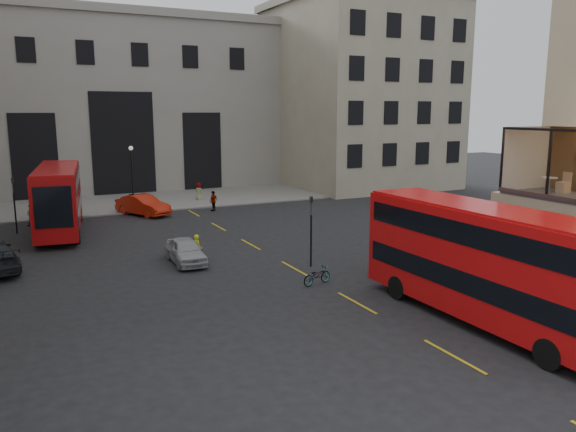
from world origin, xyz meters
name	(u,v)px	position (x,y,z in m)	size (l,w,h in m)	color
ground	(497,346)	(0.00, 0.00, 0.00)	(140.00, 140.00, 0.00)	black
gateway	(112,99)	(-5.00, 47.99, 9.39)	(35.00, 10.60, 18.00)	gray
building_right	(357,90)	(20.00, 39.97, 10.39)	(16.60, 18.60, 20.00)	#A7A087
pavement_far	(125,202)	(-6.00, 38.00, 0.06)	(40.00, 12.00, 0.12)	slate
traffic_light_near	(311,222)	(-1.00, 12.00, 2.42)	(0.16, 0.20, 3.80)	black
traffic_light_far	(14,198)	(-15.00, 28.00, 2.42)	(0.16, 0.20, 3.80)	black
street_lamp_b	(133,181)	(-6.00, 34.00, 2.39)	(0.36, 0.36, 5.33)	black
bus_near	(484,259)	(1.17, 1.98, 2.59)	(2.83, 11.60, 4.61)	red
bus_far	(59,196)	(-12.26, 27.11, 2.53)	(3.97, 11.50, 4.50)	#A60B0D
car_a	(186,251)	(-6.81, 15.62, 0.69)	(1.63, 4.05, 1.38)	#A8ACB1
car_b	(143,205)	(-5.84, 31.02, 0.81)	(1.71, 4.91, 1.62)	#B71F0B
bicycle	(317,276)	(-2.24, 9.12, 0.43)	(0.57, 1.64, 0.86)	gray
cyclist	(197,248)	(-6.17, 15.60, 0.77)	(0.56, 0.37, 1.54)	yellow
pedestrian_a	(32,215)	(-13.94, 30.22, 0.80)	(0.78, 0.61, 1.60)	gray
pedestrian_b	(132,204)	(-6.55, 31.96, 0.82)	(1.05, 0.61, 1.63)	gray
pedestrian_c	(213,201)	(-0.19, 30.37, 0.84)	(0.98, 0.41, 1.68)	gray
pedestrian_d	(199,192)	(0.31, 36.01, 0.84)	(0.82, 0.54, 1.68)	gray
cafe_table_far	(549,183)	(5.80, 3.05, 5.13)	(0.64, 0.64, 0.80)	silver
cafe_chair_d	(563,187)	(7.10, 3.34, 4.88)	(0.48, 0.48, 0.93)	tan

